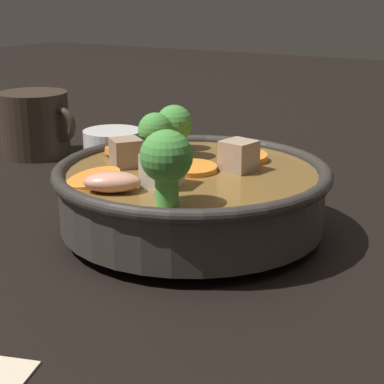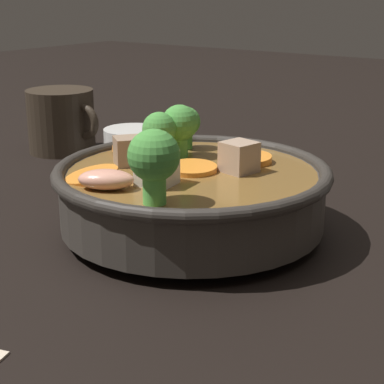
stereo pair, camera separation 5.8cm
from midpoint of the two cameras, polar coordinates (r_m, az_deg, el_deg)
ground_plane at (r=0.59m, az=-2.80°, el=-3.69°), size 3.00×3.00×0.00m
stirfry_bowl at (r=0.58m, az=-3.00°, el=0.23°), size 0.25×0.25×0.12m
tea_cup at (r=0.81m, az=-9.08°, el=3.85°), size 0.07×0.07×0.05m
dark_mug at (r=0.88m, az=-15.59°, el=5.83°), size 0.11×0.09×0.08m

